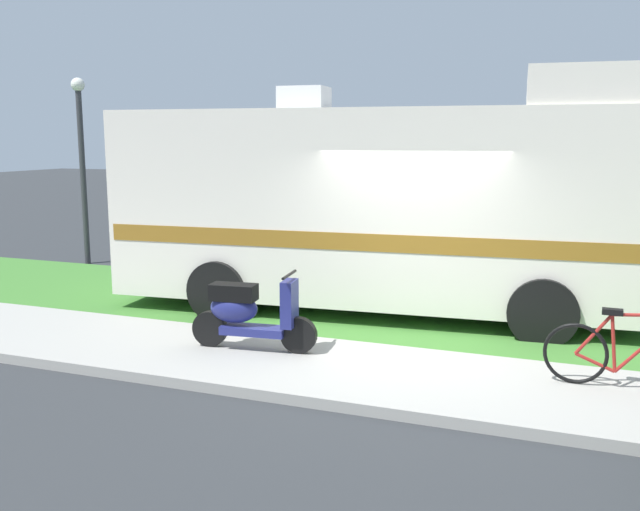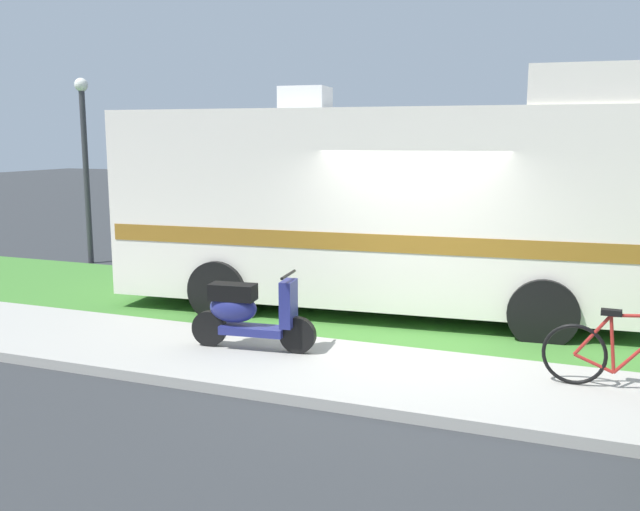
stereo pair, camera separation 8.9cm
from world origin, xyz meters
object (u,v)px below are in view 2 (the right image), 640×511
(scooter, at_px, (248,312))
(street_lamp_post, at_px, (85,151))
(motorhome_rv, at_px, (386,203))
(bicycle, at_px, (628,356))

(scooter, xyz_separation_m, street_lamp_post, (-6.13, 4.58, 1.80))
(scooter, bearing_deg, motorhome_rv, 71.45)
(motorhome_rv, height_order, street_lamp_post, street_lamp_post)
(scooter, bearing_deg, bicycle, 1.54)
(bicycle, bearing_deg, motorhome_rv, 141.21)
(scooter, distance_m, street_lamp_post, 7.86)
(street_lamp_post, bearing_deg, scooter, -36.78)
(scooter, height_order, street_lamp_post, street_lamp_post)
(scooter, distance_m, bicycle, 4.24)
(motorhome_rv, distance_m, bicycle, 4.41)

